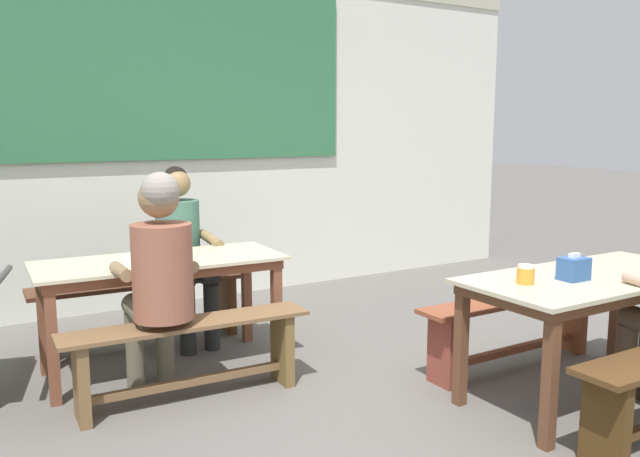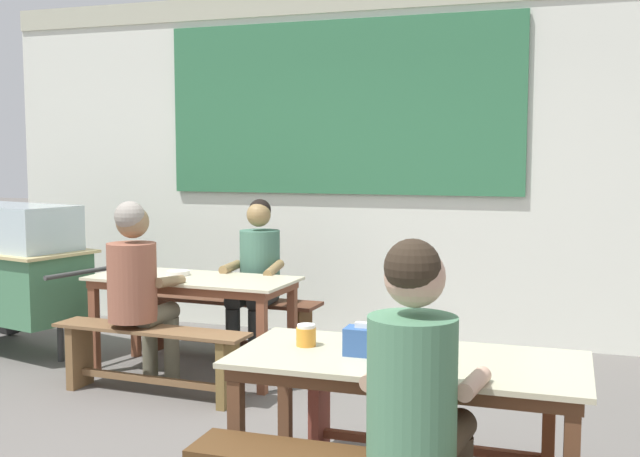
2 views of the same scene
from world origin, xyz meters
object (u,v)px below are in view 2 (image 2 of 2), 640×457
bench_far_back (229,317)px  soup_bowl (178,273)px  condiment_jar (306,335)px  tissue_box (362,341)px  bench_far_front (150,353)px  person_near_front (418,384)px  person_left_back_turned (138,282)px  food_cart (11,266)px  bench_near_back (429,408)px  dining_table_far (193,288)px  person_center_facing (257,271)px  dining_table_near (408,374)px

bench_far_back → soup_bowl: size_ratio=9.08×
condiment_jar → tissue_box: bearing=-14.3°
bench_far_front → person_near_front: person_near_front is taller
person_near_front → condiment_jar: 0.83m
person_left_back_turned → soup_bowl: 0.53m
food_cart → condiment_jar: (3.19, -1.77, 0.06)m
condiment_jar → soup_bowl: size_ratio=0.61×
bench_far_back → person_left_back_turned: size_ratio=1.17×
bench_near_back → bench_far_front: bearing=163.9°
dining_table_far → food_cart: (-1.73, 0.12, 0.07)m
person_left_back_turned → tissue_box: (1.91, -1.23, 0.03)m
dining_table_far → bench_far_front: dining_table_far is taller
person_near_front → person_center_facing: size_ratio=1.04×
bench_far_front → bench_near_back: (1.98, -0.57, 0.01)m
soup_bowl → bench_far_front: bearing=-79.3°
person_center_facing → bench_far_back: bearing=162.4°
bench_far_front → condiment_jar: 1.90m
bench_near_back → tissue_box: (-0.20, -0.59, 0.48)m
person_center_facing → tissue_box: 2.62m
bench_far_back → person_center_facing: 0.50m
bench_far_front → person_center_facing: (0.34, 1.03, 0.42)m
bench_far_back → person_near_front: (2.06, -2.75, 0.45)m
dining_table_far → bench_far_front: 0.66m
food_cart → person_near_front: 4.46m
bench_near_back → person_near_front: (0.14, -1.06, 0.45)m
food_cart → person_center_facing: size_ratio=1.42×
dining_table_far → person_center_facing: bearing=56.8°
person_center_facing → condiment_jar: 2.41m
dining_table_near → tissue_box: 0.25m
tissue_box → person_near_front: bearing=-53.8°
bench_far_back → condiment_jar: 2.67m
soup_bowl → dining_table_near: bearing=-39.7°
person_left_back_turned → condiment_jar: person_left_back_turned is taller
dining_table_far → soup_bowl: 0.18m
person_near_front → condiment_jar: (-0.63, 0.54, 0.01)m
bench_far_front → person_center_facing: person_center_facing is taller
bench_near_back → soup_bowl: bearing=150.7°
tissue_box → person_center_facing: bearing=123.3°
food_cart → person_near_front: person_near_front is taller
person_center_facing → soup_bowl: person_center_facing is taller
dining_table_near → person_center_facing: bearing=127.2°
dining_table_near → person_near_front: bearing=-74.3°
person_near_front → condiment_jar: bearing=139.5°
bench_far_back → food_cart: size_ratio=0.85×
bench_far_front → bench_near_back: 2.06m
bench_far_back → person_left_back_turned: person_left_back_turned is taller
food_cart → person_left_back_turned: bearing=-21.4°
dining_table_far → person_center_facing: 0.57m
dining_table_near → bench_near_back: bearing=90.2°
tissue_box → condiment_jar: size_ratio=1.48×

